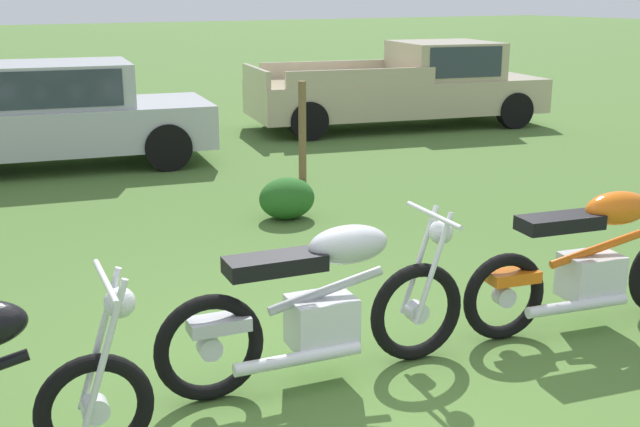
{
  "coord_description": "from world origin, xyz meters",
  "views": [
    {
      "loc": [
        -2.2,
        -3.88,
        2.35
      ],
      "look_at": [
        0.45,
        0.71,
        0.88
      ],
      "focal_mm": 44.98,
      "sensor_mm": 36.0,
      "label": 1
    }
  ],
  "objects_px": {
    "fence_post_wooden": "(302,131)",
    "shrub_low": "(287,198)",
    "pickup_truck_beige": "(411,84)",
    "motorcycle_silver": "(322,305)",
    "motorcycle_orange": "(593,261)",
    "car_silver": "(53,109)"
  },
  "relations": [
    {
      "from": "motorcycle_silver",
      "to": "car_silver",
      "type": "height_order",
      "value": "car_silver"
    },
    {
      "from": "motorcycle_silver",
      "to": "car_silver",
      "type": "distance_m",
      "value": 7.36
    },
    {
      "from": "motorcycle_silver",
      "to": "shrub_low",
      "type": "height_order",
      "value": "motorcycle_silver"
    },
    {
      "from": "motorcycle_silver",
      "to": "fence_post_wooden",
      "type": "bearing_deg",
      "value": 69.34
    },
    {
      "from": "fence_post_wooden",
      "to": "pickup_truck_beige",
      "type": "bearing_deg",
      "value": 36.63
    },
    {
      "from": "motorcycle_orange",
      "to": "fence_post_wooden",
      "type": "xyz_separation_m",
      "value": [
        0.48,
        5.19,
        0.14
      ]
    },
    {
      "from": "motorcycle_silver",
      "to": "fence_post_wooden",
      "type": "relative_size",
      "value": 1.62
    },
    {
      "from": "car_silver",
      "to": "fence_post_wooden",
      "type": "relative_size",
      "value": 3.43
    },
    {
      "from": "motorcycle_silver",
      "to": "shrub_low",
      "type": "xyz_separation_m",
      "value": [
        1.52,
        3.38,
        -0.27
      ]
    },
    {
      "from": "car_silver",
      "to": "shrub_low",
      "type": "bearing_deg",
      "value": -58.69
    },
    {
      "from": "motorcycle_silver",
      "to": "motorcycle_orange",
      "type": "height_order",
      "value": "same"
    },
    {
      "from": "motorcycle_silver",
      "to": "motorcycle_orange",
      "type": "bearing_deg",
      "value": -0.06
    },
    {
      "from": "car_silver",
      "to": "fence_post_wooden",
      "type": "height_order",
      "value": "car_silver"
    },
    {
      "from": "pickup_truck_beige",
      "to": "shrub_low",
      "type": "bearing_deg",
      "value": -125.95
    },
    {
      "from": "fence_post_wooden",
      "to": "shrub_low",
      "type": "distance_m",
      "value": 1.93
    },
    {
      "from": "pickup_truck_beige",
      "to": "shrub_low",
      "type": "relative_size",
      "value": 8.98
    },
    {
      "from": "motorcycle_orange",
      "to": "car_silver",
      "type": "relative_size",
      "value": 0.46
    },
    {
      "from": "motorcycle_silver",
      "to": "pickup_truck_beige",
      "type": "relative_size",
      "value": 0.37
    },
    {
      "from": "pickup_truck_beige",
      "to": "shrub_low",
      "type": "distance_m",
      "value": 6.52
    },
    {
      "from": "motorcycle_orange",
      "to": "pickup_truck_beige",
      "type": "xyz_separation_m",
      "value": [
        4.24,
        7.99,
        0.26
      ]
    },
    {
      "from": "fence_post_wooden",
      "to": "car_silver",
      "type": "bearing_deg",
      "value": 136.81
    },
    {
      "from": "pickup_truck_beige",
      "to": "fence_post_wooden",
      "type": "relative_size",
      "value": 4.34
    }
  ]
}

